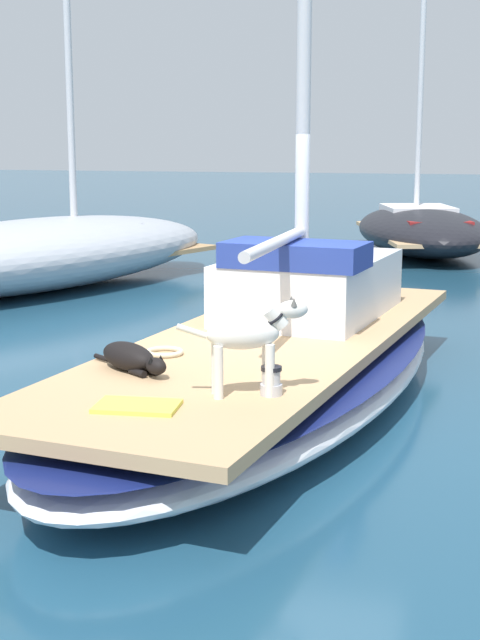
{
  "coord_description": "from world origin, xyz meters",
  "views": [
    {
      "loc": [
        1.94,
        -8.08,
        2.45
      ],
      "look_at": [
        0.0,
        -1.0,
        1.01
      ],
      "focal_mm": 51.83,
      "sensor_mm": 36.0,
      "label": 1
    }
  ],
  "objects_px": {
    "moored_boat_far_astern": "(421,229)",
    "sailboat_main": "(268,371)",
    "dog_white": "(249,337)",
    "moored_boat_port_side": "(41,253)",
    "dog_black": "(131,358)",
    "coiled_rope": "(165,352)",
    "deck_towel": "(137,406)",
    "deck_winch": "(271,382)"
  },
  "relations": [
    {
      "from": "coiled_rope",
      "to": "moored_boat_port_side",
      "type": "height_order",
      "value": "moored_boat_port_side"
    },
    {
      "from": "dog_white",
      "to": "moored_boat_port_side",
      "type": "distance_m",
      "value": 9.48
    },
    {
      "from": "coiled_rope",
      "to": "dog_white",
      "type": "bearing_deg",
      "value": -45.44
    },
    {
      "from": "sailboat_main",
      "to": "dog_white",
      "type": "distance_m",
      "value": 2.11
    },
    {
      "from": "deck_towel",
      "to": "moored_boat_far_astern",
      "type": "xyz_separation_m",
      "value": [
        0.78,
        14.67,
        -0.14
      ]
    },
    {
      "from": "sailboat_main",
      "to": "deck_towel",
      "type": "xyz_separation_m",
      "value": [
        -0.32,
        -2.46,
        0.34
      ]
    },
    {
      "from": "dog_black",
      "to": "deck_winch",
      "type": "bearing_deg",
      "value": -17.59
    },
    {
      "from": "sailboat_main",
      "to": "dog_black",
      "type": "distance_m",
      "value": 1.74
    },
    {
      "from": "dog_white",
      "to": "moored_boat_port_side",
      "type": "xyz_separation_m",
      "value": [
        -5.58,
        7.64,
        -0.47
      ]
    },
    {
      "from": "dog_black",
      "to": "coiled_rope",
      "type": "distance_m",
      "value": 0.61
    },
    {
      "from": "deck_winch",
      "to": "deck_towel",
      "type": "xyz_separation_m",
      "value": [
        -0.8,
        -0.56,
        -0.08
      ]
    },
    {
      "from": "sailboat_main",
      "to": "coiled_rope",
      "type": "xyz_separation_m",
      "value": [
        -0.69,
        -0.91,
        0.35
      ]
    },
    {
      "from": "deck_winch",
      "to": "dog_black",
      "type": "bearing_deg",
      "value": 162.41
    },
    {
      "from": "dog_black",
      "to": "deck_winch",
      "type": "xyz_separation_m",
      "value": [
        1.23,
        -0.39,
        -0.01
      ]
    },
    {
      "from": "dog_black",
      "to": "deck_winch",
      "type": "height_order",
      "value": "dog_black"
    },
    {
      "from": "dog_black",
      "to": "moored_boat_port_side",
      "type": "height_order",
      "value": "moored_boat_port_side"
    },
    {
      "from": "coiled_rope",
      "to": "moored_boat_far_astern",
      "type": "distance_m",
      "value": 13.17
    },
    {
      "from": "dog_black",
      "to": "deck_towel",
      "type": "xyz_separation_m",
      "value": [
        0.43,
        -0.95,
        -0.09
      ]
    },
    {
      "from": "moored_boat_far_astern",
      "to": "sailboat_main",
      "type": "bearing_deg",
      "value": -92.14
    },
    {
      "from": "sailboat_main",
      "to": "coiled_rope",
      "type": "height_order",
      "value": "coiled_rope"
    },
    {
      "from": "moored_boat_far_astern",
      "to": "moored_boat_port_side",
      "type": "xyz_separation_m",
      "value": [
        -5.71,
        -6.51,
        0.07
      ]
    },
    {
      "from": "dog_black",
      "to": "moored_boat_far_astern",
      "type": "distance_m",
      "value": 13.77
    },
    {
      "from": "dog_white",
      "to": "moored_boat_far_astern",
      "type": "xyz_separation_m",
      "value": [
        0.13,
        14.15,
        -0.54
      ]
    },
    {
      "from": "deck_towel",
      "to": "moored_boat_port_side",
      "type": "height_order",
      "value": "moored_boat_port_side"
    },
    {
      "from": "coiled_rope",
      "to": "moored_boat_port_side",
      "type": "distance_m",
      "value": 8.04
    },
    {
      "from": "dog_black",
      "to": "moored_boat_port_side",
      "type": "bearing_deg",
      "value": 122.02
    },
    {
      "from": "dog_white",
      "to": "coiled_rope",
      "type": "xyz_separation_m",
      "value": [
        -1.01,
        1.03,
        -0.4
      ]
    },
    {
      "from": "coiled_rope",
      "to": "deck_towel",
      "type": "height_order",
      "value": "coiled_rope"
    },
    {
      "from": "moored_boat_far_astern",
      "to": "deck_winch",
      "type": "bearing_deg",
      "value": -89.91
    },
    {
      "from": "sailboat_main",
      "to": "moored_boat_far_astern",
      "type": "distance_m",
      "value": 12.22
    },
    {
      "from": "sailboat_main",
      "to": "dog_white",
      "type": "height_order",
      "value": "dog_white"
    },
    {
      "from": "deck_winch",
      "to": "deck_towel",
      "type": "bearing_deg",
      "value": -144.78
    },
    {
      "from": "dog_white",
      "to": "deck_towel",
      "type": "xyz_separation_m",
      "value": [
        -0.65,
        -0.52,
        -0.41
      ]
    },
    {
      "from": "sailboat_main",
      "to": "dog_white",
      "type": "xyz_separation_m",
      "value": [
        0.33,
        -1.94,
        0.75
      ]
    },
    {
      "from": "dog_white",
      "to": "deck_towel",
      "type": "height_order",
      "value": "dog_white"
    },
    {
      "from": "dog_black",
      "to": "dog_white",
      "type": "xyz_separation_m",
      "value": [
        1.07,
        -0.43,
        0.32
      ]
    },
    {
      "from": "dog_black",
      "to": "coiled_rope",
      "type": "height_order",
      "value": "dog_black"
    },
    {
      "from": "dog_black",
      "to": "deck_towel",
      "type": "relative_size",
      "value": 1.5
    },
    {
      "from": "deck_winch",
      "to": "moored_boat_far_astern",
      "type": "bearing_deg",
      "value": 90.09
    },
    {
      "from": "sailboat_main",
      "to": "moored_boat_far_astern",
      "type": "relative_size",
      "value": 1.21
    },
    {
      "from": "deck_towel",
      "to": "moored_boat_far_astern",
      "type": "distance_m",
      "value": 14.69
    },
    {
      "from": "sailboat_main",
      "to": "deck_winch",
      "type": "bearing_deg",
      "value": -75.9
    }
  ]
}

